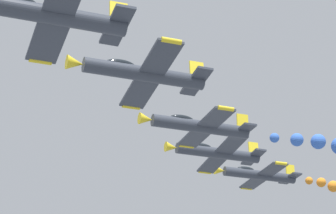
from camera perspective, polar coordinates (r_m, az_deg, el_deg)
name	(u,v)px	position (r m, az deg, el deg)	size (l,w,h in m)	color
airplane_left_inner	(46,14)	(43.75, -9.15, 6.96)	(9.53, 10.35, 2.64)	#333842
airplane_right_inner	(142,73)	(54.28, -1.96, 2.56)	(9.54, 10.35, 2.58)	#333842
airplane_left_outer	(199,126)	(66.80, 2.34, -1.44)	(9.56, 10.35, 2.32)	#333842
airplane_right_outer	(216,153)	(77.61, 3.67, -3.45)	(9.55, 10.35, 2.48)	#333842
airplane_trailing	(258,175)	(89.57, 6.82, -5.09)	(9.57, 10.35, 2.33)	#333842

